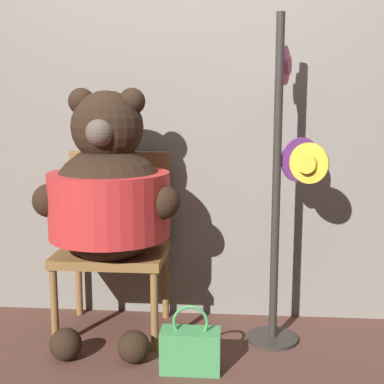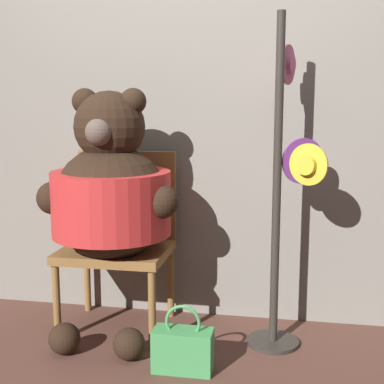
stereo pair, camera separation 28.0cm
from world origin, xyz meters
TOP-DOWN VIEW (x-y plane):
  - ground_plane at (0.00, 0.00)m, footprint 14.00×14.00m
  - wall_back at (0.00, 0.77)m, footprint 8.00×0.10m
  - chair at (-0.38, 0.51)m, footprint 0.59×0.50m
  - teddy_bear at (-0.37, 0.34)m, footprint 0.77×0.69m
  - hat_display_rack at (0.56, 0.39)m, footprint 0.38×0.37m
  - handbag_on_ground at (0.09, 0.00)m, footprint 0.29×0.13m

SIDE VIEW (x-z plane):
  - ground_plane at x=0.00m, z-range 0.00..0.00m
  - handbag_on_ground at x=0.09m, z-range -0.06..0.28m
  - chair at x=-0.38m, z-range 0.04..1.04m
  - teddy_bear at x=-0.37m, z-range 0.11..1.47m
  - hat_display_rack at x=0.56m, z-range -0.04..1.68m
  - wall_back at x=0.00m, z-range 0.00..2.56m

